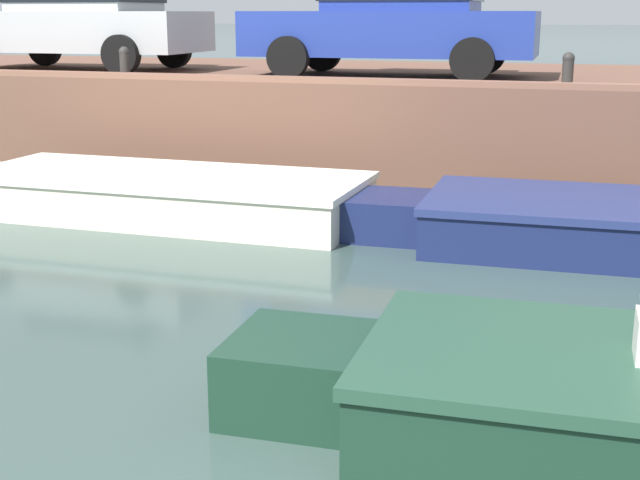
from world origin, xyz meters
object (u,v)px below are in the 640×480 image
at_px(car_left_inner_blue, 396,18).
at_px(car_leftmost_silver, 81,17).
at_px(boat_moored_west_cream, 149,194).
at_px(mooring_bollard_west, 124,61).
at_px(mooring_bollard_mid, 568,69).

bearing_deg(car_left_inner_blue, car_leftmost_silver, -179.99).
height_order(boat_moored_west_cream, car_leftmost_silver, car_leftmost_silver).
bearing_deg(mooring_bollard_west, car_leftmost_silver, 137.69).
height_order(car_left_inner_blue, mooring_bollard_mid, car_left_inner_blue).
distance_m(boat_moored_west_cream, mooring_bollard_west, 2.86).
relative_size(car_left_inner_blue, mooring_bollard_west, 9.60).
relative_size(car_leftmost_silver, mooring_bollard_west, 9.32).
height_order(boat_moored_west_cream, car_left_inner_blue, car_left_inner_blue).
xyz_separation_m(mooring_bollard_west, mooring_bollard_mid, (6.23, 0.00, 0.00)).
bearing_deg(boat_moored_west_cream, mooring_bollard_mid, 22.41).
xyz_separation_m(car_left_inner_blue, mooring_bollard_west, (-3.67, -1.48, -0.61)).
distance_m(car_left_inner_blue, mooring_bollard_mid, 3.02).
height_order(car_left_inner_blue, mooring_bollard_west, car_left_inner_blue).
height_order(car_leftmost_silver, car_left_inner_blue, same).
bearing_deg(boat_moored_west_cream, mooring_bollard_west, 125.03).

